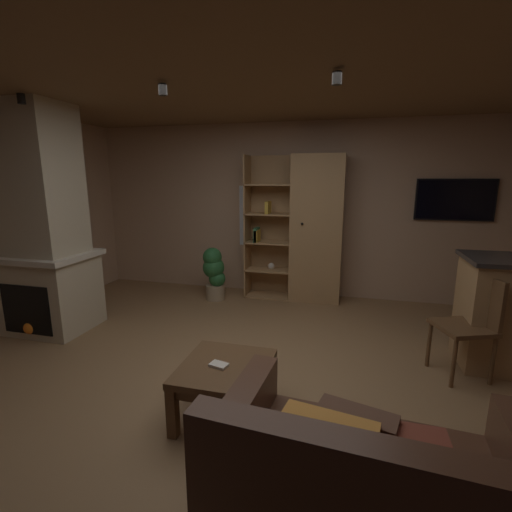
% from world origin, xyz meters
% --- Properties ---
extents(floor, '(6.15, 5.25, 0.02)m').
position_xyz_m(floor, '(0.00, 0.00, -0.01)').
color(floor, olive).
rests_on(floor, ground).
extents(wall_back, '(6.27, 0.06, 2.53)m').
position_xyz_m(wall_back, '(0.00, 2.65, 1.27)').
color(wall_back, tan).
rests_on(wall_back, ground).
extents(ceiling, '(6.15, 5.25, 0.02)m').
position_xyz_m(ceiling, '(0.00, 0.00, 2.54)').
color(ceiling, brown).
extents(window_pane_back, '(0.69, 0.01, 0.91)m').
position_xyz_m(window_pane_back, '(-0.48, 2.62, 1.18)').
color(window_pane_back, white).
extents(stone_fireplace, '(0.96, 0.82, 2.53)m').
position_xyz_m(stone_fireplace, '(-2.52, 0.58, 1.14)').
color(stone_fireplace, '#BCAD8E').
rests_on(stone_fireplace, ground).
extents(bookshelf_cabinet, '(1.38, 0.41, 2.07)m').
position_xyz_m(bookshelf_cabinet, '(0.29, 2.38, 1.02)').
color(bookshelf_cabinet, '#A87F51').
rests_on(bookshelf_cabinet, ground).
extents(leather_couch, '(1.51, 0.99, 0.84)m').
position_xyz_m(leather_couch, '(0.95, -1.26, 0.30)').
color(leather_couch, '#4C2D1E').
rests_on(leather_couch, ground).
extents(coffee_table, '(0.64, 0.68, 0.42)m').
position_xyz_m(coffee_table, '(-0.01, -0.47, 0.34)').
color(coffee_table, brown).
rests_on(coffee_table, ground).
extents(table_book_0, '(0.15, 0.11, 0.02)m').
position_xyz_m(table_book_0, '(-0.05, -0.50, 0.43)').
color(table_book_0, beige).
rests_on(table_book_0, coffee_table).
extents(dining_chair, '(0.54, 0.54, 0.92)m').
position_xyz_m(dining_chair, '(1.91, 0.63, 0.53)').
color(dining_chair, brown).
rests_on(dining_chair, ground).
extents(potted_floor_plant, '(0.33, 0.31, 0.77)m').
position_xyz_m(potted_floor_plant, '(-1.04, 2.03, 0.42)').
color(potted_floor_plant, '#9E896B').
rests_on(potted_floor_plant, ground).
extents(wall_mounted_tv, '(0.97, 0.06, 0.55)m').
position_xyz_m(wall_mounted_tv, '(2.16, 2.59, 1.47)').
color(wall_mounted_tv, black).
extents(track_light_spot_0, '(0.07, 0.07, 0.09)m').
position_xyz_m(track_light_spot_0, '(-2.17, 0.16, 2.46)').
color(track_light_spot_0, black).
extents(track_light_spot_1, '(0.07, 0.07, 0.09)m').
position_xyz_m(track_light_spot_1, '(-0.73, 0.16, 2.46)').
color(track_light_spot_1, black).
extents(track_light_spot_2, '(0.07, 0.07, 0.09)m').
position_xyz_m(track_light_spot_2, '(0.67, 0.15, 2.46)').
color(track_light_spot_2, black).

